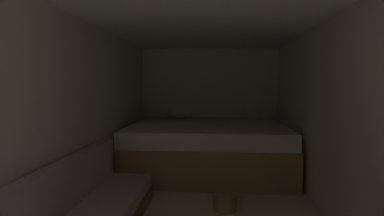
# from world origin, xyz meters

# --- Properties ---
(wall_back) EXTENTS (2.71, 0.05, 2.12)m
(wall_back) POSITION_xyz_m (0.00, 5.06, 1.06)
(wall_back) COLOR beige
(wall_back) RESTS_ON ground
(wall_left) EXTENTS (0.05, 5.56, 2.12)m
(wall_left) POSITION_xyz_m (-1.33, 2.25, 1.06)
(wall_left) COLOR beige
(wall_left) RESTS_ON ground
(wall_right) EXTENTS (0.05, 5.56, 2.12)m
(wall_right) POSITION_xyz_m (1.33, 2.25, 1.06)
(wall_right) COLOR beige
(wall_right) RESTS_ON ground
(ceiling_slab) EXTENTS (2.71, 5.56, 0.05)m
(ceiling_slab) POSITION_xyz_m (0.00, 2.25, 2.14)
(ceiling_slab) COLOR white
(ceiling_slab) RESTS_ON wall_left
(bed) EXTENTS (2.49, 1.82, 0.96)m
(bed) POSITION_xyz_m (-0.00, 4.08, 0.39)
(bed) COLOR #9E7247
(bed) RESTS_ON ground
(wicker_basket) EXTENTS (0.26, 0.26, 0.19)m
(wicker_basket) POSITION_xyz_m (0.25, 2.68, 0.09)
(wicker_basket) COLOR olive
(wicker_basket) RESTS_ON ground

